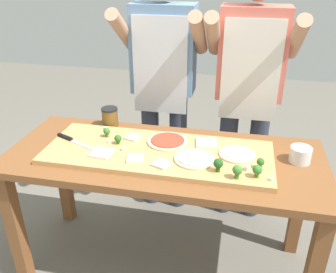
% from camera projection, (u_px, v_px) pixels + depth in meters
% --- Properties ---
extents(ground_plane, '(8.00, 8.00, 0.00)m').
position_uv_depth(ground_plane, '(165.00, 262.00, 2.21)').
color(ground_plane, '#6B665B').
extents(prep_table, '(1.66, 0.68, 0.77)m').
position_uv_depth(prep_table, '(164.00, 173.00, 1.92)').
color(prep_table, brown).
rests_on(prep_table, ground).
extents(cutting_board, '(1.17, 0.45, 0.03)m').
position_uv_depth(cutting_board, '(158.00, 153.00, 1.86)').
color(cutting_board, tan).
rests_on(cutting_board, prep_table).
extents(chefs_knife, '(0.28, 0.14, 0.02)m').
position_uv_depth(chefs_knife, '(71.00, 140.00, 1.94)').
color(chefs_knife, '#B7BABF').
rests_on(chefs_knife, cutting_board).
extents(pizza_whole_tomato_red, '(0.22, 0.22, 0.02)m').
position_uv_depth(pizza_whole_tomato_red, '(167.00, 141.00, 1.93)').
color(pizza_whole_tomato_red, beige).
rests_on(pizza_whole_tomato_red, cutting_board).
extents(pizza_whole_cheese_artichoke, '(0.20, 0.20, 0.02)m').
position_uv_depth(pizza_whole_cheese_artichoke, '(194.00, 159.00, 1.76)').
color(pizza_whole_cheese_artichoke, beige).
rests_on(pizza_whole_cheese_artichoke, cutting_board).
extents(pizza_whole_white_garlic, '(0.18, 0.18, 0.02)m').
position_uv_depth(pizza_whole_white_garlic, '(237.00, 154.00, 1.80)').
color(pizza_whole_white_garlic, beige).
rests_on(pizza_whole_white_garlic, cutting_board).
extents(pizza_slice_far_left, '(0.10, 0.10, 0.01)m').
position_uv_depth(pizza_slice_far_left, '(161.00, 164.00, 1.72)').
color(pizza_slice_far_left, silver).
rests_on(pizza_slice_far_left, cutting_board).
extents(pizza_slice_far_right, '(0.11, 0.11, 0.01)m').
position_uv_depth(pizza_slice_far_right, '(102.00, 153.00, 1.81)').
color(pizza_slice_far_right, silver).
rests_on(pizza_slice_far_right, cutting_board).
extents(pizza_slice_near_left, '(0.09, 0.09, 0.01)m').
position_uv_depth(pizza_slice_near_left, '(135.00, 158.00, 1.76)').
color(pizza_slice_near_left, silver).
rests_on(pizza_slice_near_left, cutting_board).
extents(pizza_slice_near_right, '(0.12, 0.12, 0.01)m').
position_uv_depth(pizza_slice_near_right, '(206.00, 143.00, 1.91)').
color(pizza_slice_near_right, silver).
rests_on(pizza_slice_near_right, cutting_board).
extents(pizza_slice_center, '(0.09, 0.09, 0.01)m').
position_uv_depth(pizza_slice_center, '(133.00, 137.00, 1.97)').
color(pizza_slice_center, silver).
rests_on(pizza_slice_center, cutting_board).
extents(broccoli_floret_center_left, '(0.05, 0.05, 0.07)m').
position_uv_depth(broccoli_floret_center_left, '(218.00, 164.00, 1.65)').
color(broccoli_floret_center_left, '#2C5915').
rests_on(broccoli_floret_center_left, cutting_board).
extents(broccoli_floret_center_right, '(0.04, 0.04, 0.06)m').
position_uv_depth(broccoli_floret_center_right, '(257.00, 170.00, 1.61)').
color(broccoli_floret_center_right, '#3F7220').
rests_on(broccoli_floret_center_right, cutting_board).
extents(broccoli_floret_front_right, '(0.04, 0.04, 0.05)m').
position_uv_depth(broccoli_floret_front_right, '(260.00, 162.00, 1.68)').
color(broccoli_floret_front_right, '#366618').
rests_on(broccoli_floret_front_right, cutting_board).
extents(broccoli_floret_front_left, '(0.04, 0.04, 0.05)m').
position_uv_depth(broccoli_floret_front_left, '(107.00, 131.00, 1.98)').
color(broccoli_floret_front_left, '#3F7220').
rests_on(broccoli_floret_front_left, cutting_board).
extents(broccoli_floret_back_right, '(0.05, 0.05, 0.07)m').
position_uv_depth(broccoli_floret_back_right, '(237.00, 171.00, 1.60)').
color(broccoli_floret_back_right, '#487A23').
rests_on(broccoli_floret_back_right, cutting_board).
extents(broccoli_floret_front_mid, '(0.04, 0.04, 0.05)m').
position_uv_depth(broccoli_floret_front_mid, '(118.00, 139.00, 1.90)').
color(broccoli_floret_front_mid, '#366618').
rests_on(broccoli_floret_front_mid, cutting_board).
extents(cheese_crumble_a, '(0.02, 0.02, 0.01)m').
position_uv_depth(cheese_crumble_a, '(271.00, 179.00, 1.60)').
color(cheese_crumble_a, white).
rests_on(cheese_crumble_a, cutting_board).
extents(cheese_crumble_b, '(0.02, 0.02, 0.02)m').
position_uv_depth(cheese_crumble_b, '(123.00, 149.00, 1.85)').
color(cheese_crumble_b, silver).
rests_on(cheese_crumble_b, cutting_board).
extents(cheese_crumble_c, '(0.03, 0.03, 0.02)m').
position_uv_depth(cheese_crumble_c, '(247.00, 168.00, 1.67)').
color(cheese_crumble_c, white).
rests_on(cheese_crumble_c, cutting_board).
extents(cheese_crumble_d, '(0.01, 0.01, 0.01)m').
position_uv_depth(cheese_crumble_d, '(105.00, 128.00, 2.08)').
color(cheese_crumble_d, silver).
rests_on(cheese_crumble_d, cutting_board).
extents(cheese_crumble_e, '(0.02, 0.02, 0.01)m').
position_uv_depth(cheese_crumble_e, '(109.00, 142.00, 1.92)').
color(cheese_crumble_e, silver).
rests_on(cheese_crumble_e, cutting_board).
extents(flour_cup, '(0.11, 0.11, 0.08)m').
position_uv_depth(flour_cup, '(300.00, 155.00, 1.78)').
color(flour_cup, white).
rests_on(flour_cup, prep_table).
extents(sauce_jar, '(0.10, 0.10, 0.12)m').
position_uv_depth(sauce_jar, '(110.00, 117.00, 2.15)').
color(sauce_jar, brown).
rests_on(sauce_jar, prep_table).
extents(cook_left, '(0.54, 0.39, 1.67)m').
position_uv_depth(cook_left, '(163.00, 77.00, 2.32)').
color(cook_left, '#333847').
rests_on(cook_left, ground).
extents(cook_right, '(0.54, 0.39, 1.67)m').
position_uv_depth(cook_right, '(249.00, 82.00, 2.22)').
color(cook_right, '#333847').
rests_on(cook_right, ground).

